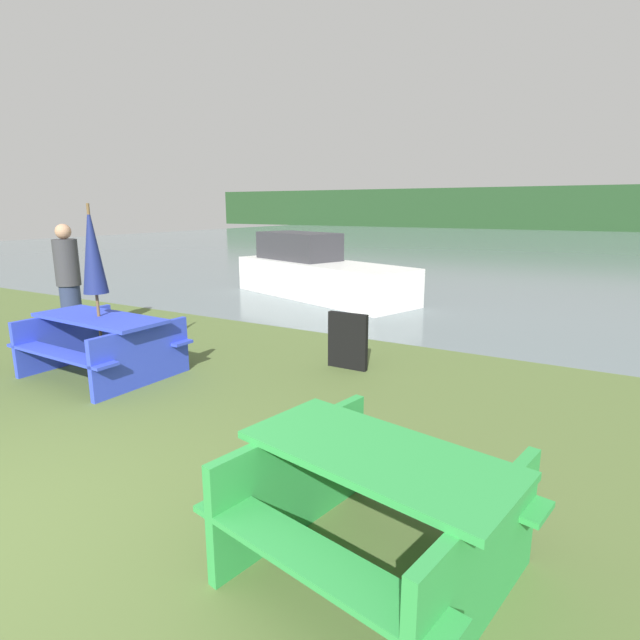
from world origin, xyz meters
name	(u,v)px	position (x,y,z in m)	size (l,w,h in m)	color
water	(540,244)	(0.00, 31.09, 0.00)	(60.00, 50.00, 0.00)	slate
far_treeline	(568,208)	(0.00, 51.09, 2.00)	(80.00, 1.60, 4.00)	#1E3D1E
picnic_table_green	(376,502)	(2.49, 1.26, 0.46)	(1.77, 1.65, 0.79)	green
picnic_table_blue	(101,340)	(-1.96, 2.83, 0.46)	(1.88, 1.45, 0.76)	blue
umbrella_navy	(92,250)	(-1.96, 2.83, 1.58)	(0.30, 0.30, 2.14)	brown
boat	(317,273)	(-2.46, 9.15, 0.56)	(5.06, 3.02, 1.49)	silver
person	(69,282)	(-3.99, 3.81, 0.92)	(0.37, 0.37, 1.84)	#283351
signboard	(348,341)	(0.64, 4.59, 0.38)	(0.55, 0.08, 0.75)	black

